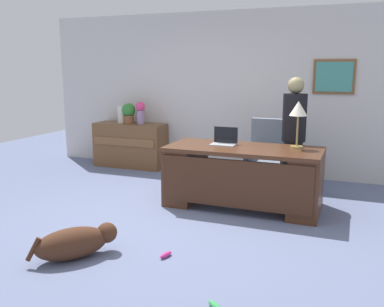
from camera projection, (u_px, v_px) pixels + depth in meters
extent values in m
plane|color=slate|center=(173.00, 219.00, 5.03)|extent=(12.00, 12.00, 0.00)
cube|color=silver|center=(235.00, 93.00, 7.13)|extent=(7.00, 0.12, 2.70)
cube|color=brown|center=(334.00, 77.00, 6.44)|extent=(0.62, 0.03, 0.53)
cube|color=teal|center=(334.00, 77.00, 6.42)|extent=(0.54, 0.01, 0.45)
cube|color=#4C2B19|center=(244.00, 149.00, 5.34)|extent=(1.95, 0.86, 0.05)
cube|color=#4C2B19|center=(186.00, 174.00, 5.70)|extent=(0.36, 0.80, 0.73)
cube|color=#4C2B19|center=(306.00, 185.00, 5.13)|extent=(0.36, 0.80, 0.73)
cube|color=#412415|center=(234.00, 184.00, 5.04)|extent=(1.85, 0.04, 0.59)
cube|color=brown|center=(130.00, 145.00, 7.67)|extent=(1.30, 0.48, 0.79)
cube|color=brown|center=(123.00, 142.00, 7.42)|extent=(1.20, 0.02, 0.14)
cube|color=slate|center=(267.00, 166.00, 6.15)|extent=(0.60, 0.58, 0.18)
cylinder|color=black|center=(267.00, 181.00, 6.20)|extent=(0.10, 0.10, 0.28)
cylinder|color=black|center=(267.00, 188.00, 6.22)|extent=(0.52, 0.52, 0.05)
cube|color=slate|center=(272.00, 138.00, 6.30)|extent=(0.60, 0.12, 0.57)
cube|color=slate|center=(250.00, 151.00, 6.20)|extent=(0.08, 0.50, 0.22)
cube|color=slate|center=(286.00, 154.00, 6.02)|extent=(0.08, 0.50, 0.22)
cylinder|color=#262323|center=(292.00, 169.00, 5.81)|extent=(0.26, 0.26, 0.79)
cylinder|color=black|center=(294.00, 118.00, 5.67)|extent=(0.32, 0.32, 0.64)
sphere|color=#958A5D|center=(296.00, 85.00, 5.59)|extent=(0.22, 0.22, 0.22)
ellipsoid|color=#472819|center=(72.00, 244.00, 3.95)|extent=(0.66, 0.72, 0.30)
sphere|color=#472819|center=(107.00, 233.00, 4.11)|extent=(0.20, 0.20, 0.20)
cylinder|color=#472819|center=(33.00, 249.00, 3.78)|extent=(0.13, 0.14, 0.21)
cube|color=#B2B5BA|center=(223.00, 145.00, 5.48)|extent=(0.32, 0.22, 0.01)
cube|color=black|center=(226.00, 135.00, 5.55)|extent=(0.32, 0.01, 0.21)
cylinder|color=#9E8447|center=(296.00, 147.00, 5.28)|extent=(0.16, 0.16, 0.02)
cylinder|color=#9E8447|center=(297.00, 131.00, 5.24)|extent=(0.02, 0.02, 0.38)
cone|color=silver|center=(298.00, 108.00, 5.18)|extent=(0.22, 0.22, 0.18)
cylinder|color=#9C82B2|center=(140.00, 117.00, 7.49)|extent=(0.13, 0.13, 0.24)
sphere|color=#ED4180|center=(140.00, 107.00, 7.45)|extent=(0.17, 0.17, 0.17)
cylinder|color=silver|center=(121.00, 115.00, 7.62)|extent=(0.14, 0.14, 0.30)
cylinder|color=brown|center=(129.00, 119.00, 7.58)|extent=(0.18, 0.18, 0.14)
sphere|color=#337F33|center=(129.00, 110.00, 7.55)|extent=(0.24, 0.24, 0.24)
sphere|color=orange|center=(74.00, 240.00, 4.28)|extent=(0.10, 0.10, 0.10)
ellipsoid|color=green|center=(216.00, 307.00, 3.13)|extent=(0.18, 0.16, 0.05)
ellipsoid|color=#D8338C|center=(166.00, 255.00, 4.00)|extent=(0.09, 0.16, 0.05)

